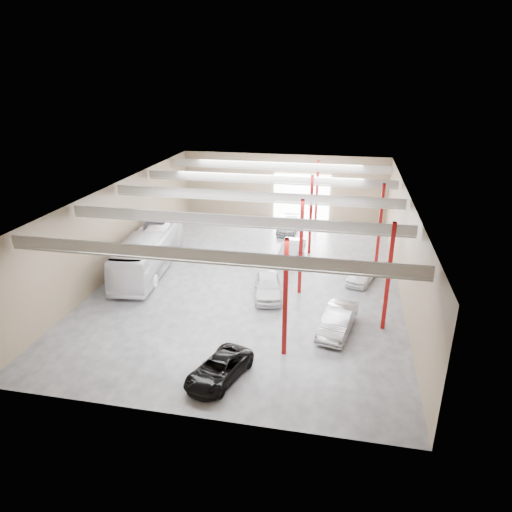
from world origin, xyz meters
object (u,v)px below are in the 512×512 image
(car_right_far, at_px, (362,273))
(coach_bus, at_px, (149,251))
(car_row_c, at_px, (288,226))
(car_row_a, at_px, (268,285))
(car_row_b, at_px, (292,250))
(black_sedan, at_px, (219,369))
(car_right_near, at_px, (338,320))

(car_right_far, bearing_deg, coach_bus, -158.22)
(car_row_c, bearing_deg, car_row_a, -86.16)
(coach_bus, xyz_separation_m, car_row_b, (10.90, 4.84, -0.87))
(car_row_a, bearing_deg, coach_bus, 153.87)
(black_sedan, xyz_separation_m, car_right_far, (7.50, 13.82, 0.07))
(car_row_a, height_order, car_row_b, car_row_a)
(car_right_near, bearing_deg, car_right_far, 90.35)
(car_right_near, bearing_deg, black_sedan, -122.54)
(car_right_near, height_order, car_right_far, car_right_near)
(coach_bus, xyz_separation_m, black_sedan, (9.30, -12.66, -1.02))
(car_row_b, distance_m, car_row_c, 7.02)
(coach_bus, bearing_deg, car_right_far, -2.50)
(black_sedan, xyz_separation_m, car_row_b, (1.60, 17.50, 0.15))
(car_row_c, height_order, car_right_near, car_right_near)
(car_row_b, bearing_deg, black_sedan, -89.42)
(car_row_c, bearing_deg, car_right_far, -54.11)
(black_sedan, distance_m, car_right_near, 8.43)
(coach_bus, bearing_deg, car_row_a, -21.14)
(car_row_b, bearing_deg, car_row_c, 105.67)
(car_row_c, xyz_separation_m, car_right_near, (5.50, -18.41, 0.10))
(car_row_a, distance_m, car_right_near, 6.44)
(car_row_c, distance_m, car_right_near, 19.21)
(car_right_near, bearing_deg, car_row_b, 122.43)
(coach_bus, xyz_separation_m, car_right_far, (16.80, 1.16, -0.95))
(black_sedan, bearing_deg, car_right_near, 63.51)
(coach_bus, relative_size, black_sedan, 2.67)
(car_row_c, bearing_deg, coach_bus, -127.43)
(car_right_near, xyz_separation_m, car_right_far, (1.60, 7.81, -0.09))
(coach_bus, height_order, car_right_far, coach_bus)
(coach_bus, height_order, car_row_c, coach_bus)
(black_sedan, height_order, car_row_a, car_row_a)
(car_row_a, distance_m, car_right_far, 7.68)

